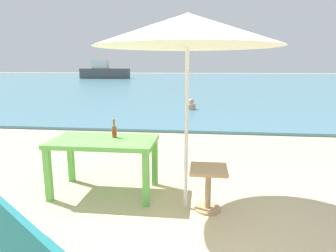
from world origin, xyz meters
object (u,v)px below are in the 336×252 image
Objects in this scene: side_table_wood at (208,183)px; patio_umbrella at (188,30)px; beer_bottle_amber at (114,131)px; swimmer_person at (191,105)px; boat_sailboat at (104,72)px; picnic_table_green at (104,147)px.

patio_umbrella is at bearing 173.42° from side_table_wood.
beer_bottle_amber is at bearing 156.51° from patio_umbrella.
beer_bottle_amber is 0.49× the size of side_table_wood.
swimmer_person is at bearing 93.93° from side_table_wood.
beer_bottle_amber is at bearing -71.28° from boat_sailboat.
side_table_wood is (1.29, -0.47, -0.50)m from beer_bottle_amber.
picnic_table_green is 1.48m from side_table_wood.
patio_umbrella is 33.93m from boat_sailboat.
patio_umbrella is (1.01, -0.44, 1.26)m from beer_bottle_amber.
picnic_table_green is at bearing -135.45° from beer_bottle_amber.
picnic_table_green reaches higher than swimmer_person.
swimmer_person is at bearing -64.68° from boat_sailboat.
patio_umbrella is 8.00m from swimmer_person.
swimmer_person is 26.64m from boat_sailboat.
swimmer_person is (0.87, 7.44, -0.41)m from picnic_table_green.
side_table_wood is (1.40, -0.36, -0.30)m from picnic_table_green.
boat_sailboat is (-10.64, 31.40, -0.02)m from beer_bottle_amber.
boat_sailboat is (-11.39, 24.07, 0.59)m from swimmer_person.
side_table_wood is at bearing -69.49° from boat_sailboat.
boat_sailboat is (-11.93, 31.87, 0.48)m from side_table_wood.
patio_umbrella reaches higher than side_table_wood.
swimmer_person is at bearing 83.34° from picnic_table_green.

